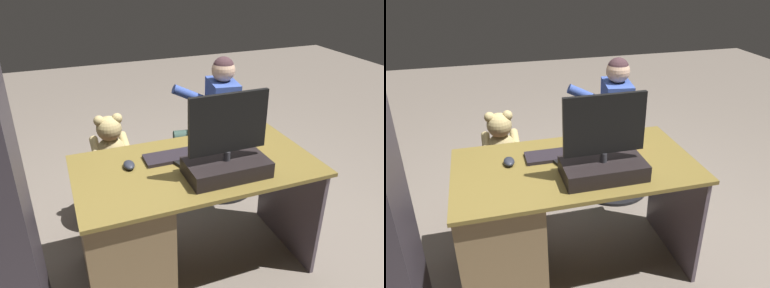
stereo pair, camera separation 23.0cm
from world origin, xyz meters
The scene contains 11 objects.
ground_plane centered at (0.00, 0.00, 0.00)m, with size 10.00×10.00×0.00m, color #6D6257.
desk centered at (0.35, 0.30, 0.39)m, with size 1.34×0.73×0.74m.
monitor centered at (-0.11, 0.46, 0.85)m, with size 0.43×0.24×0.45m.
keyboard centered at (0.05, 0.19, 0.75)m, with size 0.42×0.14×0.02m, color black.
computer_mouse centered at (0.36, 0.21, 0.76)m, with size 0.06×0.10×0.04m, color #252731.
cup centered at (-0.34, 0.21, 0.79)m, with size 0.07×0.07×0.10m, color red.
tv_remote centered at (0.08, 0.31, 0.75)m, with size 0.04×0.15×0.02m, color black.
office_chair_teddy centered at (0.37, -0.37, 0.27)m, with size 0.51×0.51×0.46m.
teddy_bear centered at (0.37, -0.38, 0.63)m, with size 0.26×0.26×0.38m.
visitor_chair centered at (-0.54, -0.51, 0.25)m, with size 0.59×0.59×0.46m.
person centered at (-0.45, -0.50, 0.65)m, with size 0.55×0.52×1.11m.
Camera 1 is at (0.68, 2.01, 1.78)m, focal length 35.48 mm.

